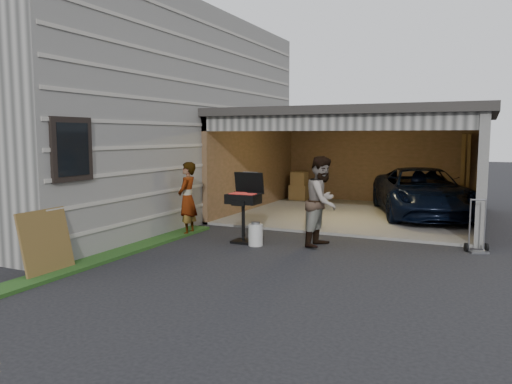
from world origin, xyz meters
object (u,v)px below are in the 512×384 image
(minivan, at_px, (421,194))
(propane_tank, at_px, (256,235))
(hand_truck, at_px, (477,242))
(plywood_panel, at_px, (46,242))
(woman, at_px, (187,199))
(man, at_px, (322,201))
(bbq_grill, at_px, (244,201))

(minivan, xyz_separation_m, propane_tank, (-2.62, -5.06, -0.43))
(minivan, xyz_separation_m, hand_truck, (1.49, -3.78, -0.45))
(propane_tank, relative_size, plywood_panel, 0.42)
(woman, bearing_deg, plywood_panel, -15.20)
(hand_truck, bearing_deg, man, 170.32)
(man, height_order, bbq_grill, man)
(bbq_grill, bearing_deg, minivan, 58.49)
(minivan, relative_size, plywood_panel, 4.38)
(man, relative_size, hand_truck, 1.76)
(plywood_panel, bearing_deg, hand_truck, 36.38)
(plywood_panel, bearing_deg, minivan, 60.35)
(woman, distance_m, man, 3.09)
(propane_tank, height_order, plywood_panel, plywood_panel)
(minivan, bearing_deg, plywood_panel, -137.78)
(propane_tank, bearing_deg, minivan, 62.59)
(plywood_panel, height_order, hand_truck, plywood_panel)
(bbq_grill, relative_size, plywood_panel, 1.37)
(woman, bearing_deg, hand_truck, 88.19)
(man, bearing_deg, woman, 100.32)
(minivan, distance_m, hand_truck, 4.09)
(minivan, height_order, propane_tank, minivan)
(man, distance_m, hand_truck, 3.06)
(bbq_grill, bearing_deg, man, 12.92)
(minivan, relative_size, propane_tank, 10.48)
(bbq_grill, xyz_separation_m, propane_tank, (0.36, -0.19, -0.65))
(bbq_grill, distance_m, hand_truck, 4.65)
(hand_truck, bearing_deg, minivan, 87.82)
(man, bearing_deg, bbq_grill, 109.53)
(minivan, height_order, bbq_grill, bbq_grill)
(minivan, xyz_separation_m, plywood_panel, (-4.78, -8.40, -0.12))
(bbq_grill, bearing_deg, hand_truck, 13.62)
(woman, relative_size, man, 0.90)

